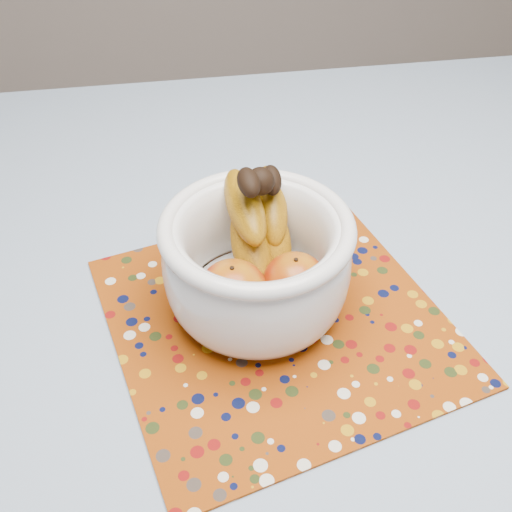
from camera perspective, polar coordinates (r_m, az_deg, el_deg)
The scene contains 4 objects.
table at distance 0.85m, azimuth 6.90°, elevation -7.55°, with size 1.20×1.20×0.75m.
tablecloth at distance 0.79m, azimuth 7.37°, elevation -3.70°, with size 1.32×1.32×0.01m, color slate.
placemat at distance 0.75m, azimuth 1.98°, elevation -6.03°, with size 0.39×0.39×0.00m, color #803207.
fruit_bowl at distance 0.71m, azimuth 0.27°, elevation 0.15°, with size 0.23×0.24×0.19m.
Camera 1 is at (-0.19, -0.53, 1.32)m, focal length 42.00 mm.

